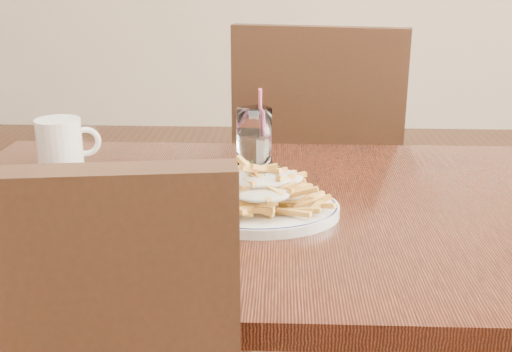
{
  "coord_description": "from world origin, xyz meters",
  "views": [
    {
      "loc": [
        0.04,
        -1.08,
        1.17
      ],
      "look_at": [
        0.0,
        -0.05,
        0.82
      ],
      "focal_mm": 45.0,
      "sensor_mm": 36.0,
      "label": 1
    }
  ],
  "objects_px": {
    "water_glass": "(254,140)",
    "chair_far": "(320,173)",
    "fries_plate": "(256,209)",
    "table": "(256,244)",
    "coffee_mug": "(61,143)",
    "loaded_fries": "(256,184)"
  },
  "relations": [
    {
      "from": "chair_far",
      "to": "water_glass",
      "type": "height_order",
      "value": "chair_far"
    },
    {
      "from": "chair_far",
      "to": "coffee_mug",
      "type": "relative_size",
      "value": 7.71
    },
    {
      "from": "water_glass",
      "to": "chair_far",
      "type": "bearing_deg",
      "value": 70.13
    },
    {
      "from": "chair_far",
      "to": "water_glass",
      "type": "bearing_deg",
      "value": -109.87
    },
    {
      "from": "table",
      "to": "loaded_fries",
      "type": "bearing_deg",
      "value": -87.7
    },
    {
      "from": "chair_far",
      "to": "fries_plate",
      "type": "xyz_separation_m",
      "value": [
        -0.16,
        -0.77,
        0.19
      ]
    },
    {
      "from": "table",
      "to": "coffee_mug",
      "type": "bearing_deg",
      "value": 154.42
    },
    {
      "from": "loaded_fries",
      "to": "table",
      "type": "bearing_deg",
      "value": 92.3
    },
    {
      "from": "table",
      "to": "coffee_mug",
      "type": "height_order",
      "value": "coffee_mug"
    },
    {
      "from": "loaded_fries",
      "to": "water_glass",
      "type": "distance_m",
      "value": 0.29
    },
    {
      "from": "loaded_fries",
      "to": "coffee_mug",
      "type": "xyz_separation_m",
      "value": [
        -0.42,
        0.25,
        -0.0
      ]
    },
    {
      "from": "chair_far",
      "to": "fries_plate",
      "type": "relative_size",
      "value": 3.17
    },
    {
      "from": "fries_plate",
      "to": "water_glass",
      "type": "xyz_separation_m",
      "value": [
        -0.02,
        0.29,
        0.04
      ]
    },
    {
      "from": "chair_far",
      "to": "coffee_mug",
      "type": "xyz_separation_m",
      "value": [
        -0.58,
        -0.52,
        0.23
      ]
    },
    {
      "from": "chair_far",
      "to": "table",
      "type": "bearing_deg",
      "value": -102.62
    },
    {
      "from": "fries_plate",
      "to": "loaded_fries",
      "type": "distance_m",
      "value": 0.05
    },
    {
      "from": "table",
      "to": "water_glass",
      "type": "bearing_deg",
      "value": 93.29
    },
    {
      "from": "loaded_fries",
      "to": "coffee_mug",
      "type": "height_order",
      "value": "coffee_mug"
    },
    {
      "from": "water_glass",
      "to": "coffee_mug",
      "type": "height_order",
      "value": "water_glass"
    },
    {
      "from": "fries_plate",
      "to": "coffee_mug",
      "type": "bearing_deg",
      "value": 149.33
    },
    {
      "from": "fries_plate",
      "to": "water_glass",
      "type": "bearing_deg",
      "value": 93.12
    },
    {
      "from": "table",
      "to": "chair_far",
      "type": "distance_m",
      "value": 0.75
    }
  ]
}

